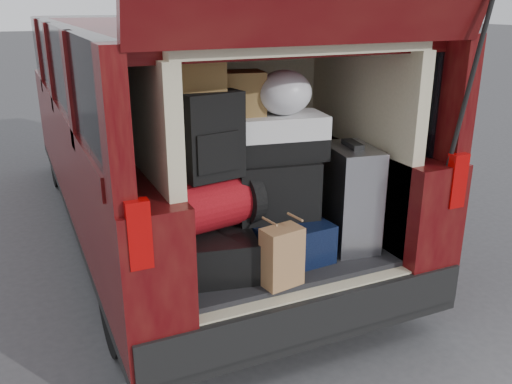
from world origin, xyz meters
TOP-DOWN VIEW (x-y plane):
  - ground at (0.00, 0.00)m, footprint 80.00×80.00m
  - minivan at (0.00, 1.86)m, footprint 1.90×5.35m
  - load_floor at (0.00, 0.28)m, footprint 1.24×1.05m
  - black_hardshell at (-0.36, 0.14)m, footprint 0.51×0.63m
  - navy_hardshell at (0.04, 0.12)m, footprint 0.46×0.54m
  - silver_roller at (0.46, 0.08)m, footprint 0.31×0.44m
  - kraft_bag at (-0.12, -0.20)m, footprint 0.22×0.16m
  - red_duffel at (-0.36, 0.15)m, footprint 0.50×0.37m
  - black_soft_case at (0.02, 0.17)m, footprint 0.49×0.34m
  - backpack at (-0.37, 0.12)m, footprint 0.34×0.24m
  - twotone_duffel at (0.03, 0.21)m, footprint 0.59×0.37m
  - grocery_sack_lower at (-0.40, 0.20)m, footprint 0.26×0.22m
  - grocery_sack_upper at (-0.14, 0.28)m, footprint 0.26×0.23m
  - plastic_bag_center at (0.08, 0.19)m, footprint 0.33×0.32m

SIDE VIEW (x-z plane):
  - ground at x=0.00m, z-range 0.00..0.00m
  - load_floor at x=0.00m, z-range 0.00..0.55m
  - black_hardshell at x=-0.36m, z-range 0.55..0.77m
  - navy_hardshell at x=0.04m, z-range 0.55..0.77m
  - kraft_bag at x=-0.12m, z-range 0.55..0.86m
  - silver_roller at x=0.46m, z-range 0.55..1.15m
  - minivan at x=0.00m, z-range -0.47..2.29m
  - red_duffel at x=-0.36m, z-range 0.77..1.07m
  - black_soft_case at x=0.02m, z-range 0.77..1.10m
  - twotone_duffel at x=0.03m, z-range 1.10..1.35m
  - backpack at x=-0.37m, z-range 1.07..1.51m
  - grocery_sack_upper at x=-0.14m, z-range 1.35..1.58m
  - plastic_bag_center at x=0.08m, z-range 1.35..1.59m
  - grocery_sack_lower at x=-0.40m, z-range 1.51..1.73m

